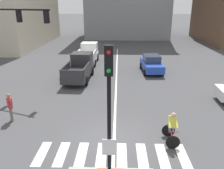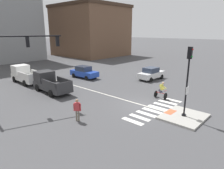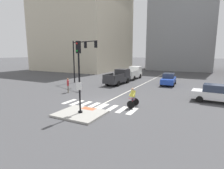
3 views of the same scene
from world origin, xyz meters
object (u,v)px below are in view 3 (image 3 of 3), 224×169
(signal_pole, at_px, (79,71))
(cyclist, at_px, (133,97))
(pedestrian_at_curb_left, at_px, (68,84))
(car_white_cross_right, at_px, (216,94))
(pickup_truck_white_westbound_distant, at_px, (133,73))
(pickup_truck_charcoal_westbound_far, at_px, (119,77))
(traffic_light_mast, at_px, (81,54))
(car_blue_eastbound_far, at_px, (169,79))

(signal_pole, relative_size, cyclist, 3.07)
(signal_pole, bearing_deg, pedestrian_at_curb_left, 136.74)
(car_white_cross_right, bearing_deg, pickup_truck_white_westbound_distant, 137.92)
(pickup_truck_charcoal_westbound_far, bearing_deg, traffic_light_mast, -149.17)
(car_white_cross_right, bearing_deg, signal_pole, -136.80)
(car_blue_eastbound_far, xyz_separation_m, cyclist, (-0.69, -12.33, 0.06))
(signal_pole, distance_m, pickup_truck_charcoal_westbound_far, 14.09)
(pickup_truck_charcoal_westbound_far, height_order, pedestrian_at_curb_left, pickup_truck_charcoal_westbound_far)
(car_white_cross_right, bearing_deg, car_blue_eastbound_far, 126.77)
(traffic_light_mast, relative_size, car_blue_eastbound_far, 1.48)
(car_white_cross_right, distance_m, pickup_truck_charcoal_westbound_far, 13.19)
(car_white_cross_right, bearing_deg, cyclist, -141.33)
(pickup_truck_charcoal_westbound_far, xyz_separation_m, pedestrian_at_curb_left, (-2.62, -8.08, 0.00))
(car_white_cross_right, xyz_separation_m, pickup_truck_white_westbound_distant, (-12.16, 10.98, 0.17))
(traffic_light_mast, distance_m, pedestrian_at_curb_left, 6.61)
(cyclist, distance_m, pedestrian_at_curb_left, 8.82)
(cyclist, bearing_deg, traffic_light_mast, 145.75)
(traffic_light_mast, distance_m, cyclist, 13.36)
(pedestrian_at_curb_left, bearing_deg, signal_pole, -43.26)
(pedestrian_at_curb_left, bearing_deg, car_white_cross_right, 11.41)
(car_blue_eastbound_far, relative_size, pickup_truck_charcoal_westbound_far, 0.81)
(traffic_light_mast, relative_size, pickup_truck_white_westbound_distant, 1.21)
(traffic_light_mast, bearing_deg, pickup_truck_charcoal_westbound_far, 30.83)
(car_white_cross_right, height_order, pedestrian_at_curb_left, pedestrian_at_curb_left)
(signal_pole, height_order, car_white_cross_right, signal_pole)
(traffic_light_mast, bearing_deg, pickup_truck_white_westbound_distant, 61.61)
(car_white_cross_right, relative_size, pickup_truck_white_westbound_distant, 0.82)
(pedestrian_at_curb_left, bearing_deg, pickup_truck_white_westbound_distant, 79.33)
(cyclist, bearing_deg, pedestrian_at_curb_left, 167.06)
(signal_pole, bearing_deg, pickup_truck_charcoal_westbound_far, 103.22)
(car_white_cross_right, height_order, cyclist, cyclist)
(signal_pole, relative_size, pickup_truck_white_westbound_distant, 1.01)
(pedestrian_at_curb_left, bearing_deg, cyclist, -12.94)
(car_white_cross_right, relative_size, pickup_truck_charcoal_westbound_far, 0.81)
(cyclist, height_order, pedestrian_at_curb_left, cyclist)
(signal_pole, bearing_deg, traffic_light_mast, 126.21)
(pickup_truck_charcoal_westbound_far, relative_size, cyclist, 3.09)
(car_blue_eastbound_far, height_order, pickup_truck_white_westbound_distant, pickup_truck_white_westbound_distant)
(car_white_cross_right, distance_m, cyclist, 7.94)
(signal_pole, height_order, pickup_truck_charcoal_westbound_far, signal_pole)
(car_blue_eastbound_far, bearing_deg, traffic_light_mast, -155.94)
(traffic_light_mast, height_order, pickup_truck_charcoal_westbound_far, traffic_light_mast)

